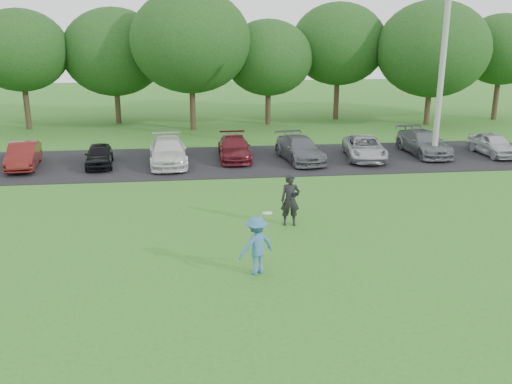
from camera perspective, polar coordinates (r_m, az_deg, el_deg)
ground at (r=16.35m, az=1.38°, el=-7.98°), size 100.00×100.00×0.00m
parking_lot at (r=28.59m, az=-2.13°, el=3.14°), size 32.00×6.50×0.03m
utility_pole at (r=29.25m, az=18.16°, el=12.16°), size 0.28×0.28×9.62m
frisbee_player at (r=15.94m, az=0.04°, el=-5.33°), size 1.26×1.07×1.89m
camera_bystander at (r=19.60m, az=3.45°, el=-0.81°), size 0.69×0.48×1.81m
parked_cars at (r=28.41m, az=-0.27°, el=4.30°), size 28.19×4.96×1.25m
tree_row at (r=37.64m, az=-1.02°, el=14.08°), size 42.39×9.85×8.64m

